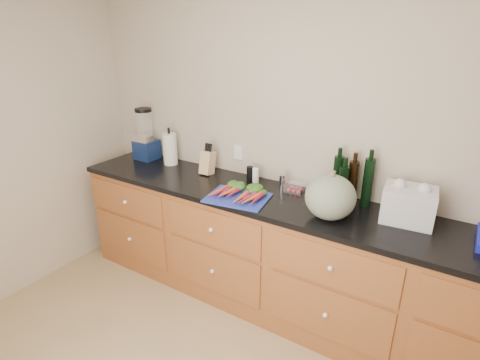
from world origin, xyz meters
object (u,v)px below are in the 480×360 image
Objects in this scene: carrots at (241,192)px; blender_appliance at (145,137)px; cutting_board at (238,198)px; knife_block at (208,163)px; tomato_box at (295,188)px; paper_towel at (170,149)px; squash at (330,197)px.

blender_appliance is at bearing 167.33° from carrots.
knife_block reaches higher than cutting_board.
cutting_board is 3.05× the size of tomato_box.
cutting_board is 1.53× the size of paper_towel.
blender_appliance is 2.46× the size of knife_block.
paper_towel is 1.23m from tomato_box.
tomato_box is at bearing 43.62° from carrots.
tomato_box is (-0.36, 0.27, -0.11)m from squash.
squash is 2.27× the size of tomato_box.
blender_appliance is (-1.22, 0.27, 0.17)m from carrots.
blender_appliance is 1.68× the size of paper_towel.
carrots and tomato_box have the same top height.
paper_towel reaches higher than tomato_box.
paper_towel is at bearing 170.71° from squash.
paper_towel is at bearing 177.35° from knife_block.
carrots is at bearing -27.57° from knife_block.
blender_appliance is 0.30m from paper_towel.
knife_block is at bearing 148.57° from cutting_board.
blender_appliance is 1.53m from tomato_box.
blender_appliance is (-1.88, 0.26, 0.06)m from squash.
cutting_board is 0.58m from knife_block.
tomato_box is (1.52, 0.01, -0.18)m from blender_appliance.
cutting_board is at bearing -14.61° from blender_appliance.
squash is at bearing -36.87° from tomato_box.
carrots is 1.26m from blender_appliance.
squash is 1.17m from knife_block.
knife_block is at bearing -1.37° from blender_appliance.
cutting_board is 1.12× the size of carrots.
cutting_board is 1.27m from blender_appliance.
squash is at bearing -9.29° from paper_towel.
tomato_box is (0.79, 0.03, -0.06)m from knife_block.
cutting_board is 0.68m from squash.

